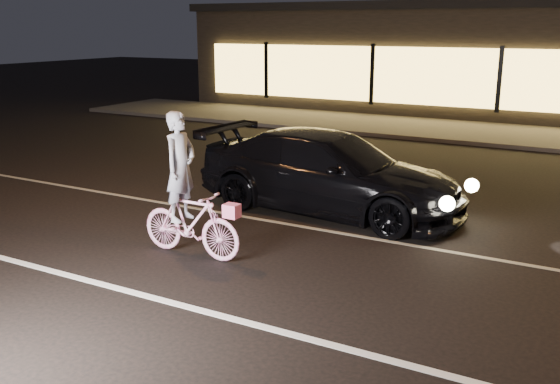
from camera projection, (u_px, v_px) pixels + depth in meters
The scene contains 7 objects.
ground at pixel (288, 275), 8.65m from camera, with size 90.00×90.00×0.00m, color black.
lane_stripe_near at pixel (228, 318), 7.38m from camera, with size 60.00×0.12×0.01m, color silver.
lane_stripe_far at pixel (345, 234), 10.33m from camera, with size 60.00×0.10×0.01m, color gray.
sidewalk at pixel (484, 133), 19.60m from camera, with size 30.00×4.00×0.12m, color #383533.
storefront at pixel (521, 57), 24.10m from camera, with size 25.40×8.42×4.20m.
cyclist at pixel (188, 206), 9.21m from camera, with size 1.72×0.59×2.16m.
sedan at pixel (330, 172), 11.45m from camera, with size 5.16×2.34×1.46m.
Camera 1 is at (3.82, -7.09, 3.36)m, focal length 40.00 mm.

